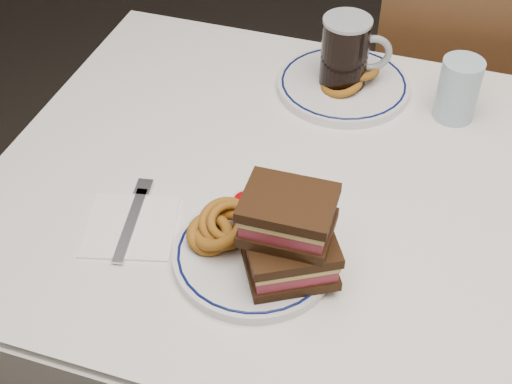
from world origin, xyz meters
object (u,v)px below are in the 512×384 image
(chair_far, at_px, (458,97))
(main_plate, at_px, (255,255))
(beer_mug, at_px, (346,55))
(far_plate, at_px, (343,85))
(reuben_sandwich, at_px, (289,236))

(chair_far, bearing_deg, main_plate, -106.20)
(beer_mug, bearing_deg, main_plate, -93.35)
(beer_mug, bearing_deg, far_plate, -74.92)
(chair_far, distance_m, far_plate, 0.52)
(chair_far, bearing_deg, reuben_sandwich, -102.60)
(main_plate, xyz_separation_m, reuben_sandwich, (0.05, -0.01, 0.07))
(far_plate, bearing_deg, main_plate, -93.40)
(beer_mug, bearing_deg, chair_far, 60.53)
(reuben_sandwich, bearing_deg, main_plate, 167.44)
(far_plate, bearing_deg, chair_far, 60.63)
(main_plate, relative_size, reuben_sandwich, 1.55)
(chair_far, relative_size, main_plate, 3.86)
(reuben_sandwich, relative_size, far_plate, 0.62)
(reuben_sandwich, distance_m, far_plate, 0.48)
(main_plate, bearing_deg, chair_far, 73.80)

